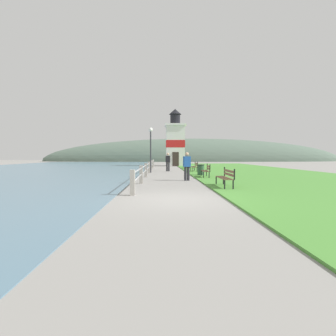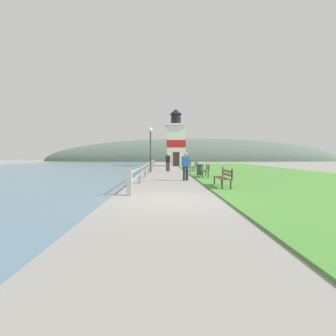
{
  "view_description": "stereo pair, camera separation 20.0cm",
  "coord_description": "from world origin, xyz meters",
  "px_view_note": "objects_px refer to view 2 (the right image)",
  "views": [
    {
      "loc": [
        -0.52,
        -8.92,
        1.52
      ],
      "look_at": [
        0.11,
        16.53,
        0.3
      ],
      "focal_mm": 28.0,
      "sensor_mm": 36.0,
      "label": 1
    },
    {
      "loc": [
        -0.32,
        -8.93,
        1.52
      ],
      "look_at": [
        0.11,
        16.53,
        0.3
      ],
      "focal_mm": 28.0,
      "sensor_mm": 36.0,
      "label": 2
    }
  ],
  "objects_px": {
    "park_bench_midway": "(206,170)",
    "person_strolling": "(168,161)",
    "lighthouse": "(176,142)",
    "trash_bin": "(200,170)",
    "park_bench_far": "(195,166)",
    "person_by_railing": "(186,165)",
    "park_bench_near": "(224,176)",
    "park_bench_by_lighthouse": "(188,164)",
    "lamp_post": "(150,142)"
  },
  "relations": [
    {
      "from": "person_strolling",
      "to": "person_by_railing",
      "type": "bearing_deg",
      "value": -165.14
    },
    {
      "from": "park_bench_by_lighthouse",
      "to": "person_strolling",
      "type": "bearing_deg",
      "value": 63.53
    },
    {
      "from": "park_bench_far",
      "to": "person_by_railing",
      "type": "bearing_deg",
      "value": 80.56
    },
    {
      "from": "park_bench_midway",
      "to": "person_strolling",
      "type": "height_order",
      "value": "person_strolling"
    },
    {
      "from": "trash_bin",
      "to": "lamp_post",
      "type": "distance_m",
      "value": 5.77
    },
    {
      "from": "park_bench_far",
      "to": "trash_bin",
      "type": "height_order",
      "value": "park_bench_far"
    },
    {
      "from": "park_bench_midway",
      "to": "park_bench_far",
      "type": "relative_size",
      "value": 0.92
    },
    {
      "from": "person_strolling",
      "to": "trash_bin",
      "type": "relative_size",
      "value": 2.1
    },
    {
      "from": "park_bench_near",
      "to": "lamp_post",
      "type": "distance_m",
      "value": 11.82
    },
    {
      "from": "park_bench_near",
      "to": "park_bench_far",
      "type": "height_order",
      "value": "same"
    },
    {
      "from": "lighthouse",
      "to": "lamp_post",
      "type": "height_order",
      "value": "lighthouse"
    },
    {
      "from": "park_bench_midway",
      "to": "park_bench_by_lighthouse",
      "type": "bearing_deg",
      "value": -86.0
    },
    {
      "from": "park_bench_far",
      "to": "park_bench_midway",
      "type": "bearing_deg",
      "value": 90.62
    },
    {
      "from": "park_bench_by_lighthouse",
      "to": "person_strolling",
      "type": "distance_m",
      "value": 5.64
    },
    {
      "from": "park_bench_midway",
      "to": "park_bench_near",
      "type": "bearing_deg",
      "value": 93.86
    },
    {
      "from": "park_bench_by_lighthouse",
      "to": "lighthouse",
      "type": "relative_size",
      "value": 0.21
    },
    {
      "from": "park_bench_near",
      "to": "trash_bin",
      "type": "xyz_separation_m",
      "value": [
        -0.08,
        7.35,
        -0.12
      ]
    },
    {
      "from": "park_bench_far",
      "to": "person_strolling",
      "type": "relative_size",
      "value": 1.14
    },
    {
      "from": "park_bench_far",
      "to": "person_strolling",
      "type": "xyz_separation_m",
      "value": [
        -2.48,
        0.98,
        0.42
      ]
    },
    {
      "from": "park_bench_midway",
      "to": "person_strolling",
      "type": "distance_m",
      "value": 7.92
    },
    {
      "from": "lighthouse",
      "to": "trash_bin",
      "type": "height_order",
      "value": "lighthouse"
    },
    {
      "from": "park_bench_far",
      "to": "person_strolling",
      "type": "bearing_deg",
      "value": -20.67
    },
    {
      "from": "park_bench_by_lighthouse",
      "to": "trash_bin",
      "type": "bearing_deg",
      "value": 88.84
    },
    {
      "from": "park_bench_by_lighthouse",
      "to": "person_by_railing",
      "type": "height_order",
      "value": "person_by_railing"
    },
    {
      "from": "park_bench_midway",
      "to": "park_bench_far",
      "type": "bearing_deg",
      "value": -86.17
    },
    {
      "from": "person_by_railing",
      "to": "lamp_post",
      "type": "xyz_separation_m",
      "value": [
        -2.49,
        7.33,
        1.81
      ]
    },
    {
      "from": "person_strolling",
      "to": "person_by_railing",
      "type": "relative_size",
      "value": 1.03
    },
    {
      "from": "park_bench_near",
      "to": "park_bench_by_lighthouse",
      "type": "xyz_separation_m",
      "value": [
        0.06,
        18.14,
        -0.0
      ]
    },
    {
      "from": "park_bench_near",
      "to": "park_bench_midway",
      "type": "distance_m",
      "value": 5.56
    },
    {
      "from": "person_strolling",
      "to": "person_by_railing",
      "type": "height_order",
      "value": "person_strolling"
    },
    {
      "from": "park_bench_near",
      "to": "park_bench_far",
      "type": "xyz_separation_m",
      "value": [
        0.06,
        12.11,
        0.0
      ]
    },
    {
      "from": "person_strolling",
      "to": "park_bench_midway",
      "type": "bearing_deg",
      "value": -152.67
    },
    {
      "from": "person_by_railing",
      "to": "lamp_post",
      "type": "bearing_deg",
      "value": 3.41
    },
    {
      "from": "person_by_railing",
      "to": "lamp_post",
      "type": "relative_size",
      "value": 0.43
    },
    {
      "from": "person_strolling",
      "to": "lamp_post",
      "type": "height_order",
      "value": "lamp_post"
    },
    {
      "from": "lamp_post",
      "to": "person_by_railing",
      "type": "bearing_deg",
      "value": -71.26
    },
    {
      "from": "lighthouse",
      "to": "person_strolling",
      "type": "relative_size",
      "value": 4.68
    },
    {
      "from": "park_bench_near",
      "to": "park_bench_by_lighthouse",
      "type": "relative_size",
      "value": 1.12
    },
    {
      "from": "park_bench_far",
      "to": "lamp_post",
      "type": "xyz_separation_m",
      "value": [
        -4.05,
        -1.19,
        2.2
      ]
    },
    {
      "from": "park_bench_near",
      "to": "trash_bin",
      "type": "distance_m",
      "value": 7.35
    },
    {
      "from": "park_bench_far",
      "to": "trash_bin",
      "type": "distance_m",
      "value": 4.76
    },
    {
      "from": "park_bench_by_lighthouse",
      "to": "person_by_railing",
      "type": "xyz_separation_m",
      "value": [
        -1.56,
        -14.56,
        0.39
      ]
    },
    {
      "from": "trash_bin",
      "to": "lighthouse",
      "type": "bearing_deg",
      "value": 92.94
    },
    {
      "from": "park_bench_by_lighthouse",
      "to": "trash_bin",
      "type": "height_order",
      "value": "park_bench_by_lighthouse"
    },
    {
      "from": "lighthouse",
      "to": "person_by_railing",
      "type": "bearing_deg",
      "value": -91.16
    },
    {
      "from": "park_bench_by_lighthouse",
      "to": "lamp_post",
      "type": "bearing_deg",
      "value": 60.37
    },
    {
      "from": "lamp_post",
      "to": "park_bench_midway",
      "type": "bearing_deg",
      "value": -53.12
    },
    {
      "from": "person_by_railing",
      "to": "trash_bin",
      "type": "relative_size",
      "value": 2.04
    },
    {
      "from": "park_bench_far",
      "to": "lighthouse",
      "type": "distance_m",
      "value": 14.28
    },
    {
      "from": "park_bench_far",
      "to": "park_bench_by_lighthouse",
      "type": "distance_m",
      "value": 6.04
    }
  ]
}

